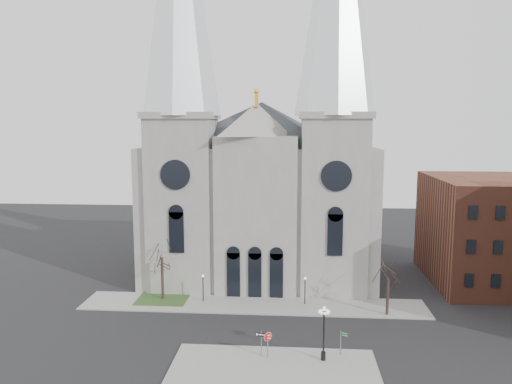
# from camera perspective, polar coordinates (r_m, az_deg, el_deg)

# --- Properties ---
(ground) EXTENTS (160.00, 160.00, 0.00)m
(ground) POSITION_cam_1_polar(r_m,az_deg,el_deg) (49.59, -1.38, -17.30)
(ground) COLOR black
(ground) RESTS_ON ground
(sidewalk_near) EXTENTS (18.00, 10.00, 0.14)m
(sidewalk_near) POSITION_cam_1_polar(r_m,az_deg,el_deg) (44.91, 2.00, -20.05)
(sidewalk_near) COLOR gray
(sidewalk_near) RESTS_ON ground
(sidewalk_far) EXTENTS (40.00, 6.00, 0.14)m
(sidewalk_far) POSITION_cam_1_polar(r_m,az_deg,el_deg) (59.66, -0.31, -12.75)
(sidewalk_far) COLOR gray
(sidewalk_far) RESTS_ON ground
(grass_patch) EXTENTS (6.00, 5.00, 0.18)m
(grass_patch) POSITION_cam_1_polar(r_m,az_deg,el_deg) (62.38, -10.59, -11.93)
(grass_patch) COLOR #2A471E
(grass_patch) RESTS_ON ground
(cathedral) EXTENTS (33.00, 26.66, 54.00)m
(cathedral) POSITION_cam_1_polar(r_m,az_deg,el_deg) (67.70, 0.48, 5.68)
(cathedral) COLOR gray
(cathedral) RESTS_ON ground
(bg_building_brick) EXTENTS (14.00, 18.00, 14.00)m
(bg_building_brick) POSITION_cam_1_polar(r_m,az_deg,el_deg) (72.74, 24.79, -4.02)
(bg_building_brick) COLOR brown
(bg_building_brick) RESTS_ON ground
(tree_left) EXTENTS (3.20, 3.20, 7.50)m
(tree_left) POSITION_cam_1_polar(r_m,az_deg,el_deg) (60.74, -10.72, -7.05)
(tree_left) COLOR black
(tree_left) RESTS_ON ground
(tree_right) EXTENTS (3.20, 3.20, 6.00)m
(tree_right) POSITION_cam_1_polar(r_m,az_deg,el_deg) (57.14, 14.89, -9.30)
(tree_right) COLOR black
(tree_right) RESTS_ON ground
(ped_lamp_left) EXTENTS (0.32, 0.32, 3.26)m
(ped_lamp_left) POSITION_cam_1_polar(r_m,az_deg,el_deg) (60.13, -6.08, -10.34)
(ped_lamp_left) COLOR black
(ped_lamp_left) RESTS_ON sidewalk_far
(ped_lamp_right) EXTENTS (0.32, 0.32, 3.26)m
(ped_lamp_right) POSITION_cam_1_polar(r_m,az_deg,el_deg) (59.22, 5.62, -10.62)
(ped_lamp_right) COLOR black
(ped_lamp_right) RESTS_ON sidewalk_far
(stop_sign) EXTENTS (0.85, 0.22, 2.40)m
(stop_sign) POSITION_cam_1_polar(r_m,az_deg,el_deg) (46.66, 1.36, -16.47)
(stop_sign) COLOR slate
(stop_sign) RESTS_ON sidewalk_near
(globe_lamp) EXTENTS (1.15, 1.15, 4.99)m
(globe_lamp) POSITION_cam_1_polar(r_m,az_deg,el_deg) (46.01, 7.76, -14.99)
(globe_lamp) COLOR black
(globe_lamp) RESTS_ON sidewalk_near
(one_way_sign) EXTENTS (1.03, 0.12, 2.34)m
(one_way_sign) POSITION_cam_1_polar(r_m,az_deg,el_deg) (46.93, 0.62, -16.53)
(one_way_sign) COLOR slate
(one_way_sign) RESTS_ON sidewalk_near
(street_name_sign) EXTENTS (0.70, 0.28, 2.27)m
(street_name_sign) POSITION_cam_1_polar(r_m,az_deg,el_deg) (47.91, 9.75, -16.41)
(street_name_sign) COLOR slate
(street_name_sign) RESTS_ON sidewalk_near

